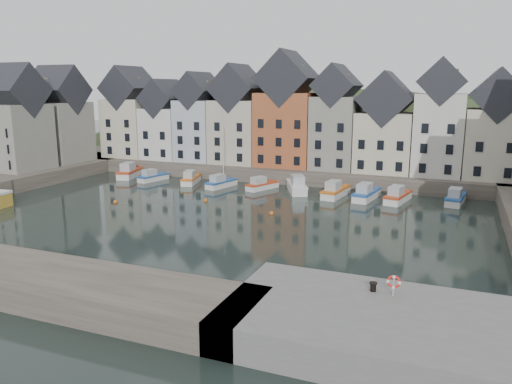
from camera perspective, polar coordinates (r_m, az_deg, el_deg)
The scene contains 19 objects.
ground at distance 54.63m, azimuth -5.98°, elevation -3.21°, with size 260.00×260.00×0.00m, color black.
far_quay at distance 81.52m, azimuth 3.94°, elevation 2.59°, with size 90.00×16.00×2.00m, color #493F38.
near_quay at distance 29.73m, azimuth 14.47°, elevation -14.88°, with size 18.00×10.00×2.00m, color #60605E.
hillside at distance 110.26m, azimuth 8.05°, elevation -5.14°, with size 153.60×70.40×64.00m.
far_terrace at distance 77.76m, azimuth 5.83°, elevation 7.95°, with size 72.37×8.16×17.78m.
left_terrace at distance 85.69m, azimuth -23.56°, elevation 7.39°, with size 7.65×17.00×15.69m.
mooring_buoys at distance 61.00m, azimuth -6.96°, elevation -1.48°, with size 20.50×5.50×0.50m.
boat_a at distance 82.46m, azimuth -14.20°, elevation 2.21°, with size 3.86×7.31×2.68m.
boat_b at distance 78.37m, azimuth -11.74°, elevation 1.70°, with size 2.81×5.59×2.06m.
boat_c at distance 75.37m, azimuth -7.46°, elevation 1.49°, with size 3.26×6.11×2.24m.
boat_d at distance 71.90m, azimuth -4.06°, elevation 1.07°, with size 2.94×5.86×10.73m.
boat_e at distance 70.33m, azimuth 0.63°, elevation 0.80°, with size 3.56×5.66×2.08m.
boat_f at distance 68.83m, azimuth 4.70°, elevation 0.66°, with size 4.88×7.21×2.67m.
boat_g at distance 66.37m, azimuth 9.03°, elevation 0.08°, with size 2.71×6.66×2.49m.
boat_h at distance 65.52m, azimuth 12.48°, elevation -0.22°, with size 2.86×6.64×2.47m.
boat_i at distance 65.07m, azimuth 15.87°, elevation -0.50°, with size 3.02×6.46×2.39m.
boat_j at distance 66.46m, azimuth 21.83°, elevation -0.68°, with size 2.56×6.18×2.30m.
mooring_bollard at distance 31.73m, azimuth 13.25°, elevation -10.45°, with size 0.48×0.48×0.56m.
life_ring_post at distance 31.14m, azimuth 15.48°, elevation -9.92°, with size 0.80×0.17×1.30m.
Camera 1 is at (24.98, -46.46, 14.24)m, focal length 35.00 mm.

